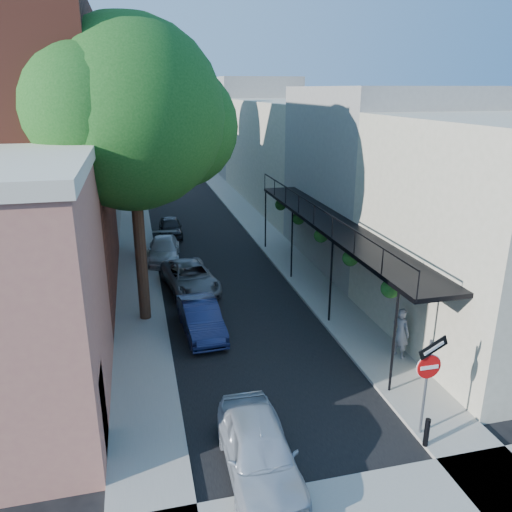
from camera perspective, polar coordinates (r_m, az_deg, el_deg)
ground at (r=13.11m, az=7.66°, el=-24.38°), size 160.00×160.00×0.00m
road_surface at (r=40.03m, az=-7.93°, el=5.60°), size 6.00×64.00×0.01m
sidewalk_left at (r=39.84m, az=-13.68°, el=5.27°), size 2.00×64.00×0.12m
sidewalk_right at (r=40.59m, az=-2.29°, el=6.02°), size 2.00×64.00×0.12m
buildings_left at (r=38.21m, az=-22.34°, el=11.31°), size 10.10×59.10×12.00m
buildings_right at (r=40.65m, az=4.86°, el=12.23°), size 9.80×55.00×10.00m
sign_post at (r=13.85m, az=19.11°, el=-12.26°), size 0.89×0.17×2.99m
bollard at (r=14.27m, az=18.92°, el=-18.53°), size 0.14×0.14×0.80m
oak_near at (r=19.13m, az=-12.84°, el=15.10°), size 7.48×6.80×11.42m
oak_mid at (r=27.14m, az=-13.27°, el=14.24°), size 6.60×6.00×10.20m
oak_far at (r=36.12m, az=-13.59°, el=17.11°), size 7.70×7.00×11.90m
parked_car_a at (r=12.78m, az=0.35°, el=-21.32°), size 1.73×4.13×1.40m
parked_car_b at (r=19.17m, az=-6.30°, el=-7.08°), size 1.56×3.88×1.25m
parked_car_c at (r=23.24m, az=-7.52°, el=-2.43°), size 2.64×4.70×1.24m
parked_car_d at (r=27.49m, az=-10.50°, el=0.70°), size 2.05×4.21×1.18m
parked_car_e at (r=31.93m, az=-9.77°, el=3.27°), size 1.51×3.55×1.20m
pedestrian at (r=17.84m, az=16.21°, el=-8.42°), size 0.66×0.77×1.80m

